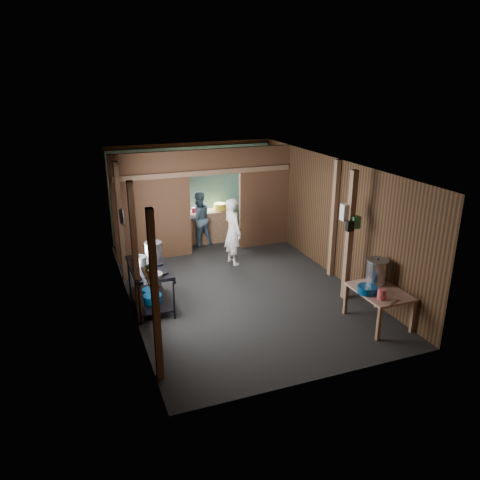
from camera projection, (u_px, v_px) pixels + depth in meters
name	position (u px, v px, depth m)	size (l,w,h in m)	color
floor	(237.00, 286.00, 9.94)	(4.50, 7.00, 0.00)	black
ceiling	(236.00, 165.00, 9.08)	(4.50, 7.00, 0.00)	#504E4C
wall_back	(192.00, 191.00, 12.60)	(4.50, 0.00, 2.60)	#4B2F1A
wall_front	(324.00, 300.00, 6.43)	(4.50, 0.00, 2.60)	#4B2F1A
wall_left	(125.00, 241.00, 8.76)	(0.00, 7.00, 2.60)	#4B2F1A
wall_right	(332.00, 217.00, 10.27)	(0.00, 7.00, 2.60)	#4B2F1A
partition_left	(152.00, 207.00, 11.01)	(1.85, 0.10, 2.60)	#50321F
partition_right	(264.00, 197.00, 11.98)	(1.35, 0.10, 2.60)	#50321F
partition_header	(214.00, 161.00, 11.21)	(1.30, 0.10, 0.60)	#50321F
turquoise_panel	(192.00, 193.00, 12.57)	(4.40, 0.06, 2.50)	#67A196
back_counter	(209.00, 226.00, 12.51)	(1.20, 0.50, 0.85)	#926F57
wall_clock	(201.00, 169.00, 12.40)	(0.20, 0.20, 0.03)	silver
post_left_a	(155.00, 298.00, 6.49)	(0.10, 0.12, 2.60)	#926F57
post_left_b	(135.00, 254.00, 8.08)	(0.10, 0.12, 2.60)	#926F57
post_left_c	(121.00, 223.00, 9.84)	(0.10, 0.12, 2.60)	#926F57
post_right	(334.00, 220.00, 10.07)	(0.10, 0.12, 2.60)	#926F57
post_free	(349.00, 237.00, 8.99)	(0.12, 0.12, 2.60)	#926F57
cross_beam	(205.00, 173.00, 11.16)	(4.40, 0.12, 0.12)	#926F57
pan_lid_big	(123.00, 217.00, 9.01)	(0.34, 0.34, 0.03)	gray
pan_lid_small	(121.00, 217.00, 9.40)	(0.30, 0.30, 0.03)	black
wall_shelf	(150.00, 277.00, 6.91)	(0.14, 0.80, 0.03)	#926F57
jar_white	(153.00, 280.00, 6.67)	(0.07, 0.07, 0.10)	silver
jar_yellow	(150.00, 273.00, 6.89)	(0.08, 0.08, 0.10)	gold
jar_green	(147.00, 268.00, 7.08)	(0.06, 0.06, 0.10)	#2C6939
bag_white	(347.00, 212.00, 8.88)	(0.22, 0.15, 0.32)	silver
bag_green	(355.00, 222.00, 8.86)	(0.16, 0.12, 0.24)	#2C6939
bag_black	(350.00, 226.00, 8.81)	(0.14, 0.10, 0.20)	black
gas_range	(150.00, 286.00, 8.91)	(0.73, 1.43, 0.84)	black
prep_table	(378.00, 307.00, 8.35)	(0.78, 1.08, 0.64)	tan
stove_pot_large	(154.00, 251.00, 9.11)	(0.34, 0.34, 0.35)	#B7B7BC
stove_pot_med	(139.00, 262.00, 8.69)	(0.27, 0.27, 0.23)	#B7B7BC
frying_pan	(154.00, 275.00, 8.31)	(0.31, 0.53, 0.07)	gray
blue_tub_front	(153.00, 298.00, 8.83)	(0.35, 0.35, 0.15)	navy
blue_tub_back	(149.00, 292.00, 9.16)	(0.27, 0.27, 0.11)	navy
stock_pot	(377.00, 272.00, 8.48)	(0.41, 0.41, 0.47)	#B7B7BC
wash_basin	(367.00, 290.00, 8.13)	(0.35, 0.35, 0.13)	navy
pink_bucket	(382.00, 294.00, 7.91)	(0.15, 0.15, 0.18)	#C94C57
knife	(394.00, 302.00, 7.79)	(0.30, 0.04, 0.01)	#B7B7BC
yellow_tub	(220.00, 207.00, 12.44)	(0.32, 0.32, 0.18)	gold
red_cup	(194.00, 210.00, 12.21)	(0.11, 0.11, 0.13)	#D01C49
cook	(233.00, 232.00, 10.88)	(0.58, 0.38, 1.60)	white
worker_back	(198.00, 219.00, 12.11)	(0.71, 0.55, 1.46)	slate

